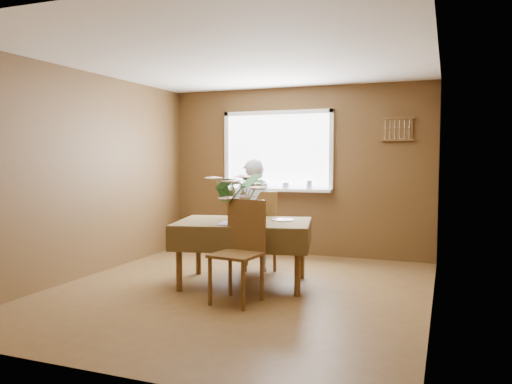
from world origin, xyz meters
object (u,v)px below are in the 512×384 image
at_px(chair_near, 241,247).
at_px(seated_woman, 253,215).
at_px(dining_table, 244,229).
at_px(chair_far, 260,227).
at_px(flower_bouquet, 240,193).

xyz_separation_m(chair_near, seated_woman, (-0.38, 1.30, 0.16)).
distance_m(dining_table, chair_far, 0.77).
relative_size(chair_far, chair_near, 1.00).
height_order(chair_near, flower_bouquet, flower_bouquet).
xyz_separation_m(dining_table, chair_far, (-0.08, 0.76, -0.09)).
relative_size(chair_far, flower_bouquet, 1.71).
bearing_deg(chair_near, seated_woman, 113.85).
height_order(dining_table, chair_far, chair_far).
bearing_deg(chair_near, flower_bouquet, 121.56).
height_order(chair_near, seated_woman, seated_woman).
height_order(chair_far, flower_bouquet, flower_bouquet).
distance_m(chair_far, seated_woman, 0.20).
height_order(dining_table, flower_bouquet, flower_bouquet).
relative_size(seated_woman, flower_bouquet, 2.39).
bearing_deg(seated_woman, flower_bouquet, 80.89).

